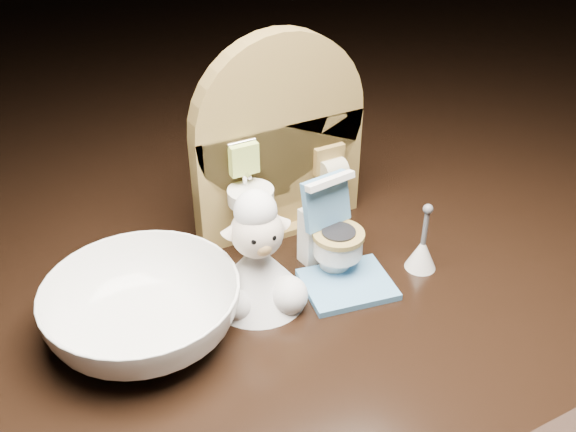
% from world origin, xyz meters
% --- Properties ---
extents(backdrop_panel, '(0.13, 0.05, 0.15)m').
position_xyz_m(backdrop_panel, '(-0.00, 0.06, 0.07)').
color(backdrop_panel, olive).
rests_on(backdrop_panel, ground).
extents(toy_toilet, '(0.04, 0.05, 0.07)m').
position_xyz_m(toy_toilet, '(0.01, 0.00, 0.03)').
color(toy_toilet, white).
rests_on(toy_toilet, ground).
extents(bath_mat, '(0.06, 0.06, 0.00)m').
position_xyz_m(bath_mat, '(0.01, -0.02, 0.00)').
color(bath_mat, '#5289B9').
rests_on(bath_mat, ground).
extents(toilet_brush, '(0.02, 0.02, 0.05)m').
position_xyz_m(toilet_brush, '(0.06, -0.03, 0.01)').
color(toilet_brush, white).
rests_on(toilet_brush, ground).
extents(plush_lamb, '(0.06, 0.06, 0.08)m').
position_xyz_m(plush_lamb, '(-0.05, -0.01, 0.03)').
color(plush_lamb, silver).
rests_on(plush_lamb, ground).
extents(ceramic_bowl, '(0.13, 0.13, 0.04)m').
position_xyz_m(ceramic_bowl, '(-0.13, -0.00, 0.02)').
color(ceramic_bowl, white).
rests_on(ceramic_bowl, ground).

